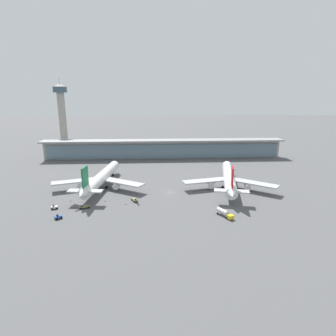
# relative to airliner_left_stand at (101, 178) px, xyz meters

# --- Properties ---
(ground_plane) EXTENTS (1200.00, 1200.00, 0.00)m
(ground_plane) POSITION_rel_airliner_left_stand_xyz_m (37.69, -10.10, -5.58)
(ground_plane) COLOR #515154
(airliner_left_stand) EXTENTS (50.76, 66.48, 17.71)m
(airliner_left_stand) POSITION_rel_airliner_left_stand_xyz_m (0.00, 0.00, 0.00)
(airliner_left_stand) COLOR white
(airliner_left_stand) RESTS_ON ground
(airliner_centre_stand) EXTENTS (49.97, 65.94, 17.71)m
(airliner_centre_stand) POSITION_rel_airliner_left_stand_xyz_m (70.64, -4.37, 0.00)
(airliner_centre_stand) COLOR white
(airliner_centre_stand) RESTS_ON ground
(service_truck_near_nose_white) EXTENTS (3.16, 2.29, 2.05)m
(service_truck_near_nose_white) POSITION_rel_airliner_left_stand_xyz_m (-16.00, -30.06, -4.70)
(service_truck_near_nose_white) COLOR silver
(service_truck_near_nose_white) RESTS_ON ground
(service_truck_under_wing_yellow) EXTENTS (6.13, 8.61, 2.95)m
(service_truck_under_wing_yellow) POSITION_rel_airliner_left_stand_xyz_m (58.65, -42.18, -3.87)
(service_truck_under_wing_yellow) COLOR yellow
(service_truck_under_wing_yellow) RESTS_ON ground
(service_truck_mid_apron_olive) EXTENTS (4.12, 6.73, 2.70)m
(service_truck_mid_apron_olive) POSITION_rel_airliner_left_stand_xyz_m (19.65, -22.27, -4.77)
(service_truck_mid_apron_olive) COLOR olive
(service_truck_mid_apron_olive) RESTS_ON ground
(service_truck_by_tail_olive) EXTENTS (6.88, 3.45, 2.70)m
(service_truck_by_tail_olive) POSITION_rel_airliner_left_stand_xyz_m (-2.85, -30.06, -4.77)
(service_truck_by_tail_olive) COLOR olive
(service_truck_by_tail_olive) RESTS_ON ground
(service_truck_on_taxiway_blue) EXTENTS (3.30, 3.12, 2.05)m
(service_truck_on_taxiway_blue) POSITION_rel_airliner_left_stand_xyz_m (-10.83, -40.89, -4.70)
(service_truck_on_taxiway_blue) COLOR #234C9E
(service_truck_on_taxiway_blue) RESTS_ON ground
(service_truck_at_far_stand_yellow) EXTENTS (6.89, 2.28, 2.70)m
(service_truck_at_far_stand_yellow) POSITION_rel_airliner_left_stand_xyz_m (63.03, 6.33, -4.77)
(service_truck_at_far_stand_yellow) COLOR yellow
(service_truck_at_far_stand_yellow) RESTS_ON ground
(terminal_building) EXTENTS (194.26, 12.80, 15.20)m
(terminal_building) POSITION_rel_airliner_left_stand_xyz_m (37.69, 75.59, 2.29)
(terminal_building) COLOR #9E998E
(terminal_building) RESTS_ON ground
(control_tower) EXTENTS (12.00, 12.00, 64.90)m
(control_tower) POSITION_rel_airliner_left_stand_xyz_m (-52.11, 110.53, 29.91)
(control_tower) COLOR #9E998E
(control_tower) RESTS_ON ground
(safety_cone_alpha) EXTENTS (0.62, 0.62, 0.70)m
(safety_cone_alpha) POSITION_rel_airliner_left_stand_xyz_m (15.82, -26.59, -5.26)
(safety_cone_alpha) COLOR orange
(safety_cone_alpha) RESTS_ON ground
(safety_cone_bravo) EXTENTS (0.62, 0.62, 0.70)m
(safety_cone_bravo) POSITION_rel_airliner_left_stand_xyz_m (-11.40, -20.68, -5.26)
(safety_cone_bravo) COLOR orange
(safety_cone_bravo) RESTS_ON ground
(safety_cone_charlie) EXTENTS (0.62, 0.62, 0.70)m
(safety_cone_charlie) POSITION_rel_airliner_left_stand_xyz_m (5.38, -21.65, -5.26)
(safety_cone_charlie) COLOR orange
(safety_cone_charlie) RESTS_ON ground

